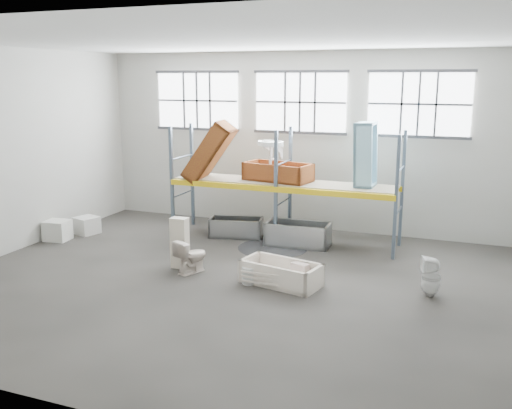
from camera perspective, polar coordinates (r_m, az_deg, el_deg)
The scene contains 32 objects.
floor at distance 12.11m, azimuth -2.57°, elevation -8.18°, with size 12.00×10.00×0.10m, color #4A4540.
ceiling at distance 11.34m, azimuth -2.84°, elevation 16.67°, with size 12.00×10.00×0.10m, color silver.
wall_back at distance 16.16m, azimuth 4.55°, elevation 6.41°, with size 12.00×0.10×5.00m, color #A8A69B.
wall_front at distance 7.21m, azimuth -19.04°, elevation -2.20°, with size 12.00×0.10×5.00m, color #A3A196.
window_left at distance 17.16m, azimuth -5.96°, elevation 10.44°, with size 2.60×0.04×1.60m, color white.
window_mid at distance 15.97m, azimuth 4.51°, elevation 10.30°, with size 2.60×0.04×1.60m, color white.
window_right at distance 15.37m, azimuth 16.19°, elevation 9.75°, with size 2.60×0.04×1.60m, color white.
rack_upright_la at distance 15.50m, azimuth -8.53°, elevation 2.30°, with size 0.08×0.08×3.00m, color slate.
rack_upright_lb at distance 16.54m, azimuth -6.49°, elevation 3.02°, with size 0.08×0.08×3.00m, color slate.
rack_upright_ma at distance 14.28m, azimuth 2.02°, elevation 1.55°, with size 0.08×0.08×3.00m, color slate.
rack_upright_mb at distance 15.40m, azimuth 3.48°, elevation 2.36°, with size 0.08×0.08×3.00m, color slate.
rack_upright_ra at distance 13.63m, azimuth 14.03°, elevation 0.62°, with size 0.08×0.08×3.00m, color slate.
rack_upright_rb at distance 14.80m, azimuth 14.62°, elevation 1.53°, with size 0.08×0.08×3.00m, color slate.
rack_beam_front at distance 14.28m, azimuth 2.02°, elevation 1.55°, with size 6.00×0.10×0.14m, color yellow.
rack_beam_back at distance 15.40m, azimuth 3.48°, elevation 2.36°, with size 6.00×0.10×0.14m, color yellow.
shelf_deck at distance 14.83m, azimuth 2.78°, elevation 2.27°, with size 5.90×1.10×0.03m, color gray.
wet_patch at distance 14.47m, azimuth 1.71°, elevation -4.43°, with size 1.80×1.80×0.00m, color black.
bathtub_beige at distance 11.95m, azimuth 2.56°, elevation -6.96°, with size 1.66×0.78×0.49m, color silver, non-canonical shape.
cistern_spare at distance 11.96m, azimuth 4.48°, elevation -6.79°, with size 0.38×0.18×0.36m, color beige.
sink_in_tub at distance 12.50m, azimuth 0.67°, elevation -6.46°, with size 0.43×0.43×0.15m, color beige.
toilet_beige at distance 12.69m, azimuth -6.59°, elevation -5.20°, with size 0.43×0.75×0.76m, color silver.
cistern_tall at distance 12.97m, azimuth -7.73°, elevation -3.88°, with size 0.38×0.25×1.18m, color beige.
toilet_white at distance 11.79m, azimuth 17.33°, elevation -6.99°, with size 0.37×0.38×0.82m, color white.
steel_tub_left at distance 15.42m, azimuth -2.03°, elevation -2.34°, with size 1.42×0.66×0.52m, color #939699, non-canonical shape.
steel_tub_right at distance 14.66m, azimuth 4.27°, elevation -3.01°, with size 1.64×0.77×0.60m, color #B8BCC0, non-canonical shape.
rust_tub_flat at distance 14.93m, azimuth 2.24°, elevation 3.28°, with size 1.78×0.83×0.50m, color #975A1D, non-canonical shape.
rust_tub_tilted at distance 15.29m, azimuth -4.73°, elevation 5.27°, with size 1.77×0.83×0.50m, color brown, non-canonical shape.
sink_on_shelf at distance 14.67m, azimuth 1.47°, elevation 4.21°, with size 0.70×0.54×0.62m, color white.
blue_tub_upright at distance 14.33m, azimuth 11.05°, elevation 4.98°, with size 1.61×0.76×0.45m, color #8EC3D8, non-canonical shape.
bucket at distance 12.00m, azimuth -0.69°, elevation -7.19°, with size 0.31×0.31×0.36m, color beige.
carton_near at distance 16.01m, azimuth -19.50°, elevation -2.49°, with size 0.63×0.54×0.54m, color silver.
carton_far at distance 16.43m, azimuth -16.79°, elevation -2.03°, with size 0.57×0.57×0.47m, color beige.
Camera 1 is at (4.56, -10.35, 4.27)m, focal length 39.45 mm.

